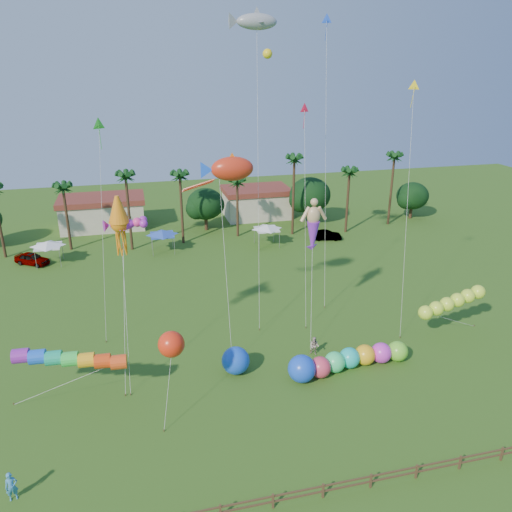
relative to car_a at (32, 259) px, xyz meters
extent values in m
plane|color=#285116|center=(22.18, -36.49, -0.76)|extent=(160.00, 160.00, 0.00)
cylinder|color=#3A2819|center=(4.18, 4.51, 3.49)|extent=(0.36, 0.36, 8.50)
cylinder|color=#3A2819|center=(12.18, 2.51, 4.24)|extent=(0.36, 0.36, 10.00)
cylinder|color=#3A2819|center=(19.18, 3.51, 3.99)|extent=(0.36, 0.36, 9.50)
cylinder|color=#3A2819|center=(27.18, 4.51, 3.24)|extent=(0.36, 0.36, 8.00)
cylinder|color=#3A2819|center=(35.18, 3.51, 4.74)|extent=(0.36, 0.36, 11.00)
cylinder|color=#3A2819|center=(43.18, 2.51, 3.74)|extent=(0.36, 0.36, 9.00)
cylinder|color=#3A2819|center=(51.18, 4.51, 4.49)|extent=(0.36, 0.36, 10.50)
sphere|color=#113814|center=(23.18, 8.51, 3.27)|extent=(5.46, 5.46, 5.46)
sphere|color=#113814|center=(39.18, 7.51, 3.89)|extent=(6.30, 6.30, 6.30)
sphere|color=#113814|center=(56.18, 6.51, 2.96)|extent=(5.04, 5.04, 5.04)
cube|color=beige|center=(8.18, 13.51, 1.24)|extent=(12.00, 7.00, 4.00)
cube|color=beige|center=(32.18, 13.51, 1.24)|extent=(10.00, 7.00, 4.00)
pyramid|color=white|center=(2.18, -0.49, 1.99)|extent=(3.00, 3.00, 0.60)
pyramid|color=blue|center=(16.18, 0.51, 1.99)|extent=(3.00, 3.00, 0.60)
pyramid|color=white|center=(30.18, -0.49, 1.99)|extent=(3.00, 3.00, 0.60)
cube|color=brown|center=(16.18, -42.49, -0.26)|extent=(0.12, 0.12, 1.00)
cube|color=brown|center=(19.18, -42.49, -0.26)|extent=(0.12, 0.12, 1.00)
cube|color=brown|center=(22.18, -42.49, -0.26)|extent=(0.12, 0.12, 1.00)
cube|color=brown|center=(25.18, -42.49, -0.26)|extent=(0.12, 0.12, 1.00)
cube|color=brown|center=(28.18, -42.49, -0.26)|extent=(0.12, 0.12, 1.00)
cube|color=brown|center=(31.18, -42.49, -0.26)|extent=(0.12, 0.12, 1.00)
cube|color=brown|center=(34.18, -42.49, -0.26)|extent=(0.12, 0.12, 1.00)
cube|color=brown|center=(22.18, -42.49, 0.09)|extent=(36.00, 0.08, 0.10)
cube|color=brown|center=(22.18, -42.49, -0.31)|extent=(36.00, 0.08, 0.10)
imported|color=#4C4C54|center=(0.00, 0.00, 0.00)|extent=(4.69, 3.91, 1.51)
imported|color=#4C4C54|center=(39.13, -0.14, -0.09)|extent=(4.27, 2.25, 1.34)
imported|color=#3786C3|center=(4.83, -38.27, 0.17)|extent=(0.76, 0.59, 1.85)
imported|color=#AA958D|center=(26.96, -28.03, 0.08)|extent=(1.03, 0.99, 1.67)
sphere|color=#E03A58|center=(26.29, -31.19, 0.11)|extent=(1.73, 1.73, 1.73)
sphere|color=#37ED82|center=(27.69, -30.79, 0.11)|extent=(1.73, 1.73, 1.73)
sphere|color=#1BC2BC|center=(29.11, -30.50, 0.11)|extent=(1.73, 1.73, 1.73)
sphere|color=yellow|center=(30.55, -30.39, 0.11)|extent=(1.73, 1.73, 1.73)
sphere|color=#DF34D9|center=(32.00, -30.43, 0.11)|extent=(1.73, 1.73, 1.73)
sphere|color=#6ED62F|center=(33.46, -30.53, 0.11)|extent=(1.73, 1.73, 1.73)
sphere|color=blue|center=(24.67, -31.37, 0.35)|extent=(2.44, 2.44, 2.21)
sphere|color=blue|center=(19.85, -29.03, 0.38)|extent=(2.26, 2.26, 2.26)
cylinder|color=#F34E1B|center=(8.95, -30.23, 2.42)|extent=(7.95, 2.80, 1.07)
cylinder|color=silver|center=(7.03, -29.65, 0.83)|extent=(7.82, 1.18, 3.19)
cylinder|color=brown|center=(3.13, -29.08, -0.68)|extent=(0.08, 0.08, 0.16)
ellipsoid|color=#C6F235|center=(37.33, -28.12, 2.03)|extent=(7.12, 1.77, 1.54)
cylinder|color=silver|center=(40.44, -27.59, 0.64)|extent=(6.23, 1.09, 2.80)
cylinder|color=brown|center=(43.55, -27.06, -0.68)|extent=(0.08, 0.08, 0.16)
sphere|color=red|center=(14.65, -32.87, 4.92)|extent=(2.39, 2.39, 1.82)
cylinder|color=silver|center=(14.15, -33.76, 2.08)|extent=(1.03, 1.82, 5.68)
cylinder|color=brown|center=(13.65, -34.66, -0.68)|extent=(0.08, 0.08, 0.16)
cylinder|color=silver|center=(27.59, -25.20, 4.10)|extent=(1.56, 4.73, 9.73)
cylinder|color=brown|center=(26.82, -27.54, -0.68)|extent=(0.08, 0.08, 0.16)
ellipsoid|color=red|center=(21.17, -22.38, 14.56)|extent=(5.65, 3.02, 2.24)
cylinder|color=silver|center=(20.49, -25.15, 6.90)|extent=(1.40, 5.56, 15.33)
cylinder|color=brown|center=(19.81, -27.91, -0.68)|extent=(0.08, 0.08, 0.16)
ellipsoid|color=gray|center=(24.80, -16.27, 26.12)|extent=(5.15, 2.98, 1.74)
cylinder|color=silver|center=(24.11, -19.55, 12.68)|extent=(1.40, 6.58, 26.88)
cylinder|color=brown|center=(23.43, -22.82, -0.68)|extent=(0.08, 0.08, 0.16)
cone|color=orange|center=(11.82, -25.29, 11.42)|extent=(1.69, 1.69, 4.47)
cylinder|color=silver|center=(11.66, -27.64, 5.33)|extent=(0.34, 4.73, 12.18)
cylinder|color=brown|center=(11.50, -30.00, -0.68)|extent=(0.08, 0.08, 0.16)
ellipsoid|color=purple|center=(12.02, -25.26, 11.31)|extent=(3.73, 2.86, 1.28)
cylinder|color=silver|center=(11.57, -27.62, 5.28)|extent=(0.93, 4.76, 12.07)
cylinder|color=brown|center=(11.12, -29.99, -0.68)|extent=(0.08, 0.08, 0.16)
cone|color=#EC1A3C|center=(28.01, -20.42, 19.05)|extent=(1.05, 0.49, 1.03)
cylinder|color=silver|center=(27.91, -21.97, 9.15)|extent=(0.23, 3.11, 19.81)
cylinder|color=brown|center=(27.81, -23.51, -0.68)|extent=(0.08, 0.08, 0.16)
cone|color=yellow|center=(36.09, -24.15, 20.98)|extent=(0.91, 0.85, 1.03)
cylinder|color=silver|center=(35.84, -25.72, 10.11)|extent=(0.53, 3.18, 21.74)
cylinder|color=brown|center=(35.59, -27.30, -0.68)|extent=(0.08, 0.08, 0.16)
cone|color=green|center=(10.70, -17.74, 17.88)|extent=(1.23, 0.86, 1.27)
cylinder|color=silver|center=(10.08, -19.67, 8.56)|extent=(1.26, 3.88, 18.64)
cylinder|color=brown|center=(9.47, -21.59, -0.68)|extent=(0.08, 0.08, 0.16)
cone|color=blue|center=(31.21, -16.48, 26.37)|extent=(1.01, 0.77, 1.06)
cylinder|color=silver|center=(31.15, -18.21, 12.81)|extent=(0.15, 3.50, 27.12)
cylinder|color=brown|center=(31.09, -19.95, -0.68)|extent=(0.08, 0.08, 0.16)
camera|label=1|loc=(13.13, -62.78, 22.75)|focal=35.00mm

